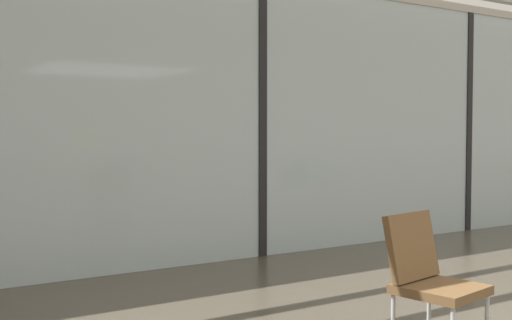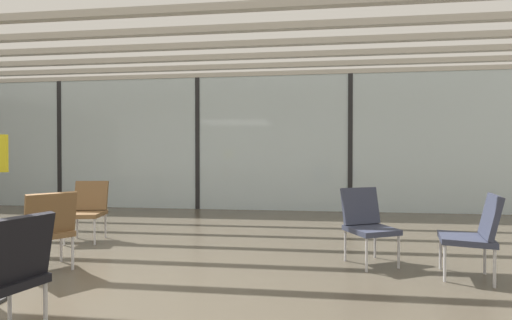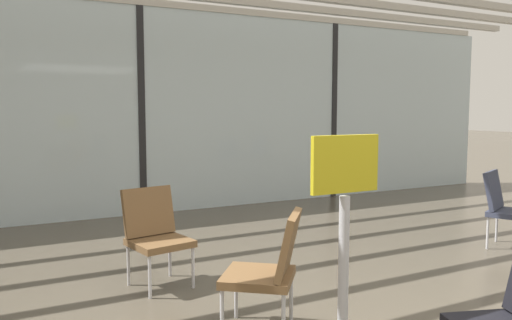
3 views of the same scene
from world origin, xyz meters
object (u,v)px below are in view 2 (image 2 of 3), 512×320
object	(u,v)px
parked_airplane	(207,134)
lounge_chair_4	(476,231)
lounge_chair_1	(367,221)
lounge_chair_0	(88,207)
lounge_chair_2	(48,226)
lounge_chair_3	(3,271)

from	to	relation	value
parked_airplane	lounge_chair_4	bearing A→B (deg)	-61.73
parked_airplane	lounge_chair_1	world-z (taller)	parked_airplane
lounge_chair_0	lounge_chair_4	world-z (taller)	same
lounge_chair_0	lounge_chair_2	distance (m)	1.44
parked_airplane	lounge_chair_2	distance (m)	10.75
lounge_chair_0	lounge_chair_3	bearing A→B (deg)	-77.79
lounge_chair_4	parked_airplane	bearing A→B (deg)	-136.11
lounge_chair_0	lounge_chair_3	distance (m)	3.00
lounge_chair_4	lounge_chair_1	bearing A→B (deg)	-98.32
parked_airplane	lounge_chair_3	xyz separation A→B (m)	(1.76, -11.96, -1.64)
parked_airplane	lounge_chair_3	size ratio (longest dim) A/B	13.82
parked_airplane	lounge_chair_0	size ratio (longest dim) A/B	13.82
lounge_chair_2	lounge_chair_1	bearing A→B (deg)	140.80
lounge_chair_1	lounge_chair_4	world-z (taller)	same
parked_airplane	lounge_chair_4	size ratio (longest dim) A/B	13.82
lounge_chair_2	lounge_chair_3	size ratio (longest dim) A/B	1.00
lounge_chair_0	lounge_chair_1	size ratio (longest dim) A/B	1.00
lounge_chair_4	lounge_chair_3	bearing A→B (deg)	-50.02
parked_airplane	lounge_chair_0	world-z (taller)	parked_airplane
parked_airplane	lounge_chair_4	world-z (taller)	parked_airplane
lounge_chair_3	lounge_chair_1	bearing A→B (deg)	146.42
lounge_chair_1	lounge_chair_4	bearing A→B (deg)	-48.46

